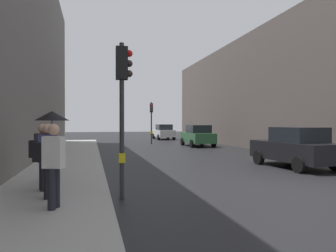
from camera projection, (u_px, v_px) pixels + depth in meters
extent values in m
plane|color=black|center=(301.00, 189.00, 9.18)|extent=(120.00, 120.00, 0.00)
cube|color=#A8A5A0|center=(67.00, 167.00, 13.34)|extent=(2.98, 40.00, 0.16)
cube|color=#5B514C|center=(300.00, 95.00, 26.92)|extent=(12.00, 31.45, 8.75)
cylinder|color=#2D2D2D|center=(151.00, 123.00, 28.87)|extent=(0.12, 0.12, 3.85)
cube|color=black|center=(151.00, 108.00, 28.85)|extent=(0.25, 0.31, 0.84)
cube|color=yellow|center=(151.00, 133.00, 28.88)|extent=(0.20, 0.17, 0.24)
sphere|color=red|center=(152.00, 105.00, 28.67)|extent=(0.18, 0.18, 0.18)
sphere|color=#2D231E|center=(152.00, 108.00, 28.67)|extent=(0.18, 0.18, 0.18)
sphere|color=#2D231E|center=(152.00, 111.00, 28.67)|extent=(0.18, 0.18, 0.18)
cylinder|color=#2D2D2D|center=(122.00, 121.00, 8.04)|extent=(0.12, 0.12, 4.00)
cube|color=black|center=(122.00, 63.00, 8.02)|extent=(0.31, 0.25, 0.84)
cube|color=yellow|center=(122.00, 158.00, 8.05)|extent=(0.16, 0.20, 0.24)
sphere|color=red|center=(129.00, 53.00, 8.06)|extent=(0.18, 0.18, 0.18)
sphere|color=#2D231E|center=(129.00, 64.00, 8.06)|extent=(0.18, 0.18, 0.18)
sphere|color=#2D231E|center=(129.00, 74.00, 8.07)|extent=(0.18, 0.18, 0.18)
cube|color=#2D6038|center=(197.00, 138.00, 26.12)|extent=(1.81, 4.20, 0.80)
cube|color=black|center=(198.00, 129.00, 25.86)|extent=(1.60, 2.00, 0.64)
cylinder|color=black|center=(182.00, 142.00, 27.22)|extent=(0.22, 0.64, 0.64)
cylinder|color=black|center=(202.00, 141.00, 27.64)|extent=(0.22, 0.64, 0.64)
cylinder|color=black|center=(192.00, 144.00, 24.59)|extent=(0.22, 0.64, 0.64)
cylinder|color=black|center=(214.00, 143.00, 25.02)|extent=(0.22, 0.64, 0.64)
cube|color=silver|center=(163.00, 133.00, 36.98)|extent=(1.87, 4.23, 0.80)
cube|color=black|center=(164.00, 127.00, 36.73)|extent=(1.63, 2.03, 0.64)
cylinder|color=black|center=(154.00, 136.00, 38.06)|extent=(0.23, 0.64, 0.64)
cylinder|color=black|center=(168.00, 136.00, 38.51)|extent=(0.23, 0.64, 0.64)
cylinder|color=black|center=(159.00, 137.00, 35.45)|extent=(0.23, 0.64, 0.64)
cylinder|color=black|center=(174.00, 137.00, 35.90)|extent=(0.23, 0.64, 0.64)
cube|color=black|center=(294.00, 151.00, 13.69)|extent=(2.10, 4.32, 0.80)
cube|color=black|center=(298.00, 135.00, 13.45)|extent=(1.74, 2.11, 0.64)
cylinder|color=black|center=(259.00, 158.00, 14.70)|extent=(0.27, 0.65, 0.64)
cylinder|color=black|center=(290.00, 156.00, 15.26)|extent=(0.27, 0.65, 0.64)
cylinder|color=black|center=(299.00, 165.00, 12.13)|extent=(0.27, 0.65, 0.64)
cylinder|color=black|center=(336.00, 163.00, 12.69)|extent=(0.27, 0.65, 0.64)
cylinder|color=black|center=(50.00, 168.00, 9.39)|extent=(0.16, 0.16, 0.85)
cylinder|color=black|center=(48.00, 169.00, 9.19)|extent=(0.16, 0.16, 0.85)
cube|color=red|center=(49.00, 143.00, 9.28)|extent=(0.43, 0.31, 0.66)
sphere|color=tan|center=(49.00, 128.00, 9.28)|extent=(0.24, 0.24, 0.24)
cylinder|color=black|center=(52.00, 135.00, 9.29)|extent=(0.02, 0.02, 0.90)
cone|color=black|center=(52.00, 116.00, 9.29)|extent=(1.00, 1.00, 0.28)
cylinder|color=black|center=(56.00, 187.00, 6.64)|extent=(0.16, 0.16, 0.85)
cylinder|color=black|center=(52.00, 189.00, 6.44)|extent=(0.16, 0.16, 0.85)
cube|color=silver|center=(54.00, 152.00, 6.53)|extent=(0.46, 0.38, 0.66)
sphere|color=tan|center=(54.00, 130.00, 6.53)|extent=(0.24, 0.24, 0.24)
cube|color=black|center=(40.00, 152.00, 6.56)|extent=(0.28, 0.33, 0.40)
cylinder|color=black|center=(49.00, 180.00, 7.54)|extent=(0.16, 0.16, 0.85)
cylinder|color=black|center=(47.00, 181.00, 7.35)|extent=(0.16, 0.16, 0.85)
cube|color=navy|center=(48.00, 149.00, 7.44)|extent=(0.40, 0.27, 0.66)
sphere|color=tan|center=(48.00, 129.00, 7.43)|extent=(0.24, 0.24, 0.24)
cube|color=black|center=(34.00, 149.00, 7.37)|extent=(0.21, 0.28, 0.40)
cylinder|color=black|center=(42.00, 174.00, 8.38)|extent=(0.16, 0.16, 0.85)
cylinder|color=black|center=(43.00, 175.00, 8.20)|extent=(0.16, 0.16, 0.85)
cube|color=black|center=(43.00, 146.00, 8.28)|extent=(0.46, 0.36, 0.66)
sphere|color=tan|center=(43.00, 128.00, 8.28)|extent=(0.24, 0.24, 0.24)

